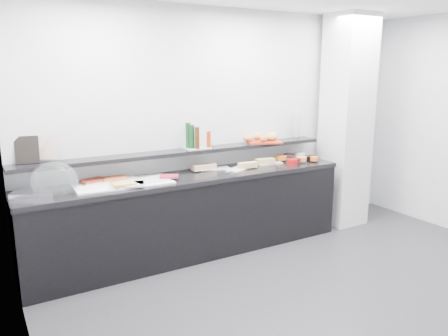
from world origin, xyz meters
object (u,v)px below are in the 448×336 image
sandwich_plate_mid (240,168)px  condiment_tray (197,148)px  framed_print (27,150)px  cloche_base (35,193)px  bread_tray (264,142)px  carafe (296,127)px

sandwich_plate_mid → condiment_tray: bearing=131.4°
sandwich_plate_mid → framed_print: framed_print is taller
cloche_base → bread_tray: 2.63m
bread_tray → cloche_base: bearing=-155.7°
sandwich_plate_mid → bread_tray: bread_tray is taller
cloche_base → condiment_tray: size_ratio=1.33×
cloche_base → condiment_tray: (1.74, 0.16, 0.24)m
condiment_tray → cloche_base: bearing=-176.3°
cloche_base → bread_tray: bearing=27.5°
cloche_base → bread_tray: size_ratio=0.96×
bread_tray → sandwich_plate_mid: bearing=-139.1°
sandwich_plate_mid → bread_tray: (0.45, 0.16, 0.25)m
framed_print → carafe: 3.17m
sandwich_plate_mid → condiment_tray: size_ratio=1.25×
condiment_tray → carafe: bearing=-1.0°
condiment_tray → carafe: carafe is taller
framed_print → bread_tray: 2.64m
bread_tray → condiment_tray: bearing=-161.3°
framed_print → condiment_tray: size_ratio=0.90×
framed_print → carafe: carafe is taller
bread_tray → framed_print: bearing=-160.9°
condiment_tray → bread_tray: (0.89, -0.05, 0.00)m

